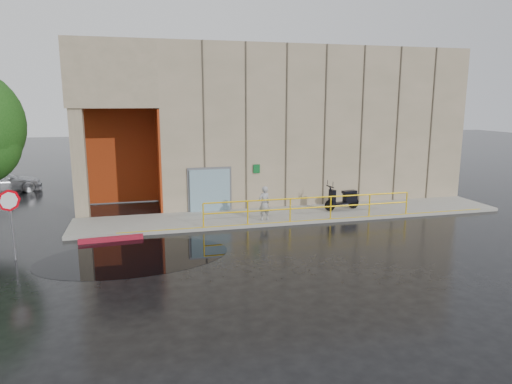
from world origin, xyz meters
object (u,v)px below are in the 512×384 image
person (264,203)px  stop_sign (10,209)px  scooter (343,193)px  red_curb (111,239)px

person → stop_sign: (-9.45, -2.55, 0.88)m
person → stop_sign: size_ratio=0.62×
scooter → red_curb: scooter is taller
stop_sign → red_curb: size_ratio=1.02×
scooter → person: bearing=-176.0°
person → red_curb: bearing=-7.7°
red_curb → scooter: bearing=11.3°
person → stop_sign: stop_sign is taller
person → scooter: 4.32m
person → stop_sign: 9.83m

